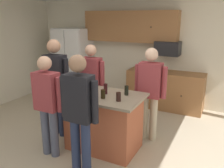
{
  "coord_description": "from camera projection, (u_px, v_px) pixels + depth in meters",
  "views": [
    {
      "loc": [
        1.92,
        -2.99,
        2.15
      ],
      "look_at": [
        0.17,
        0.47,
        1.05
      ],
      "focal_mm": 37.95,
      "sensor_mm": 36.0,
      "label": 1
    }
  ],
  "objects": [
    {
      "name": "floor",
      "position": [
        90.0,
        149.0,
        3.99
      ],
      "size": [
        7.04,
        7.04,
        0.0
      ],
      "primitive_type": "plane",
      "color": "#B7A88E",
      "rests_on": "ground"
    },
    {
      "name": "back_wall",
      "position": [
        147.0,
        52.0,
        6.04
      ],
      "size": [
        6.4,
        0.1,
        2.6
      ],
      "primitive_type": "cube",
      "color": "beige",
      "rests_on": "ground"
    },
    {
      "name": "cabinet_run_upper",
      "position": [
        130.0,
        26.0,
        5.87
      ],
      "size": [
        2.4,
        0.38,
        0.75
      ],
      "color": "#936038"
    },
    {
      "name": "cabinet_run_lower",
      "position": [
        165.0,
        90.0,
        5.74
      ],
      "size": [
        1.8,
        0.63,
        0.9
      ],
      "color": "#936038",
      "rests_on": "ground"
    },
    {
      "name": "refrigerator",
      "position": [
        74.0,
        62.0,
        6.65
      ],
      "size": [
        0.93,
        0.76,
        1.86
      ],
      "color": "white",
      "rests_on": "ground"
    },
    {
      "name": "microwave_over_range",
      "position": [
        168.0,
        48.0,
        5.48
      ],
      "size": [
        0.56,
        0.4,
        0.32
      ],
      "primitive_type": "cube",
      "color": "black"
    },
    {
      "name": "kitchen_island",
      "position": [
        104.0,
        121.0,
        3.93
      ],
      "size": [
        1.27,
        0.85,
        0.95
      ],
      "color": "#AD5638",
      "rests_on": "ground"
    },
    {
      "name": "person_elder_center",
      "position": [
        79.0,
        109.0,
        3.1
      ],
      "size": [
        0.57,
        0.22,
        1.71
      ],
      "rotation": [
        0.0,
        0.0,
        1.65
      ],
      "color": "#232D4C",
      "rests_on": "ground"
    },
    {
      "name": "person_guest_right",
      "position": [
        47.0,
        101.0,
        3.6
      ],
      "size": [
        0.57,
        0.22,
        1.61
      ],
      "rotation": [
        0.0,
        0.0,
        0.71
      ],
      "color": "#4C5166",
      "rests_on": "ground"
    },
    {
      "name": "person_host_foreground",
      "position": [
        150.0,
        89.0,
        4.09
      ],
      "size": [
        0.57,
        0.22,
        1.66
      ],
      "rotation": [
        0.0,
        0.0,
        -2.31
      ],
      "color": "tan",
      "rests_on": "ground"
    },
    {
      "name": "person_guest_left",
      "position": [
        56.0,
        81.0,
        4.22
      ],
      "size": [
        0.57,
        0.24,
        1.79
      ],
      "rotation": [
        0.0,
        0.0,
        -0.03
      ],
      "color": "#232D4C",
      "rests_on": "ground"
    },
    {
      "name": "person_guest_by_door",
      "position": [
        91.0,
        81.0,
        4.59
      ],
      "size": [
        0.57,
        0.22,
        1.66
      ],
      "rotation": [
        0.0,
        0.0,
        -0.79
      ],
      "color": "tan",
      "rests_on": "ground"
    },
    {
      "name": "glass_short_whisky",
      "position": [
        103.0,
        94.0,
        3.62
      ],
      "size": [
        0.07,
        0.07,
        0.14
      ],
      "color": "black",
      "rests_on": "kitchen_island"
    },
    {
      "name": "glass_pilsner",
      "position": [
        118.0,
        97.0,
        3.5
      ],
      "size": [
        0.07,
        0.07,
        0.13
      ],
      "color": "black",
      "rests_on": "kitchen_island"
    },
    {
      "name": "tumbler_amber",
      "position": [
        106.0,
        89.0,
        3.83
      ],
      "size": [
        0.06,
        0.06,
        0.17
      ],
      "color": "black",
      "rests_on": "kitchen_island"
    },
    {
      "name": "glass_dark_ale",
      "position": [
        126.0,
        90.0,
        3.77
      ],
      "size": [
        0.06,
        0.06,
        0.15
      ],
      "color": "black",
      "rests_on": "kitchen_island"
    }
  ]
}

